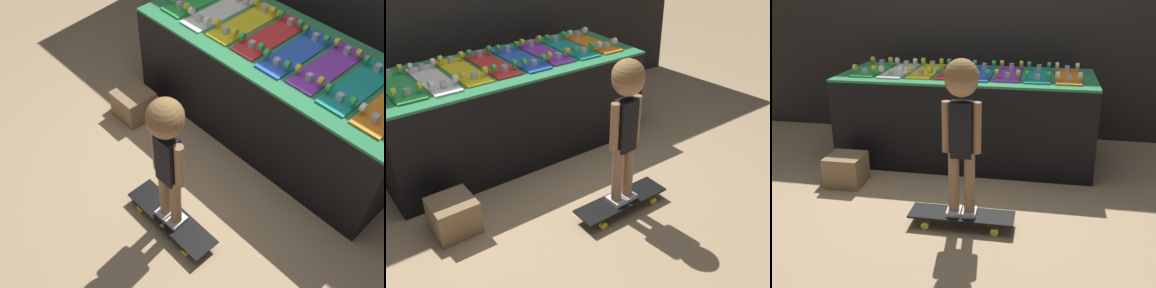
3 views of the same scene
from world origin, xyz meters
TOP-DOWN VIEW (x-y plane):
  - ground_plane at (0.00, 0.00)m, footprint 16.00×16.00m
  - display_rack at (0.00, 0.65)m, footprint 2.21×0.90m
  - skateboard_white_on_rack at (-0.62, 0.63)m, footprint 0.21×0.65m
  - skateboard_yellow_on_rack at (-0.37, 0.66)m, footprint 0.21×0.65m
  - skateboard_red_on_rack at (-0.12, 0.67)m, footprint 0.21×0.65m
  - skateboard_blue_on_rack at (0.12, 0.64)m, footprint 0.21×0.65m
  - skateboard_purple_on_rack at (0.37, 0.67)m, footprint 0.21×0.65m
  - skateboard_teal_on_rack at (0.62, 0.65)m, footprint 0.21×0.65m
  - skateboard_on_floor at (0.18, -0.59)m, footprint 0.71×0.20m
  - child at (0.18, -0.59)m, footprint 0.25×0.21m
  - storage_box at (-0.86, -0.09)m, footprint 0.28×0.28m

SIDE VIEW (x-z plane):
  - ground_plane at x=0.00m, z-range 0.00..0.00m
  - skateboard_on_floor at x=0.18m, z-range 0.03..0.12m
  - storage_box at x=-0.86m, z-range 0.00..0.24m
  - display_rack at x=0.00m, z-range 0.00..0.79m
  - skateboard_white_on_rack at x=-0.62m, z-range 0.76..0.85m
  - skateboard_yellow_on_rack at x=-0.37m, z-range 0.76..0.85m
  - skateboard_red_on_rack at x=-0.12m, z-range 0.76..0.85m
  - skateboard_blue_on_rack at x=0.12m, z-range 0.76..0.85m
  - skateboard_purple_on_rack at x=0.37m, z-range 0.76..0.85m
  - skateboard_teal_on_rack at x=0.62m, z-range 0.76..0.85m
  - child at x=0.18m, z-range 0.30..1.33m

